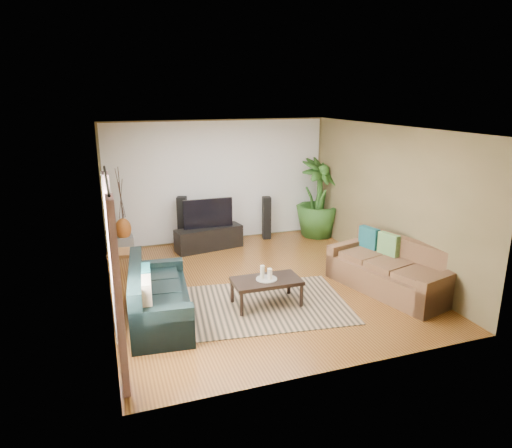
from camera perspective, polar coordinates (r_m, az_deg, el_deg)
name	(u,v)px	position (r m, az deg, el deg)	size (l,w,h in m)	color
floor	(260,284)	(8.10, 0.47, -7.53)	(5.50, 5.50, 0.00)	brown
ceiling	(260,128)	(7.45, 0.52, 11.88)	(5.50, 5.50, 0.00)	white
wall_back	(218,181)	(10.24, -4.71, 5.33)	(5.00, 5.00, 0.00)	brown
wall_front	(341,266)	(5.28, 10.62, -5.20)	(5.00, 5.00, 0.00)	brown
wall_left	(104,223)	(7.25, -18.47, 0.08)	(5.50, 5.50, 0.00)	brown
wall_right	(387,199)	(8.80, 16.02, 3.01)	(5.50, 5.50, 0.00)	brown
backwall_panel	(219,181)	(10.23, -4.70, 5.32)	(4.90, 4.90, 0.00)	white
window_pane	(109,254)	(5.70, -17.93, -3.58)	(1.80, 1.80, 0.00)	white
curtain_near	(118,298)	(5.09, -16.84, -8.89)	(0.08, 0.35, 2.20)	gray
curtain_far	(112,253)	(6.49, -17.52, -3.50)	(0.08, 0.35, 2.20)	gray
curtain_rod	(106,179)	(5.48, -18.21, 5.38)	(0.03, 0.03, 1.90)	black
sofa_left	(160,293)	(6.90, -11.96, -8.39)	(1.92, 0.82, 0.85)	black
sofa_right	(390,267)	(8.04, 16.40, -5.13)	(2.11, 0.95, 0.85)	brown
area_rug	(263,305)	(7.35, 0.86, -10.07)	(2.64, 1.87, 0.01)	#A0805E
coffee_table	(266,292)	(7.28, 1.31, -8.50)	(1.06, 0.58, 0.43)	black
candle_tray	(267,279)	(7.19, 1.33, -6.87)	(0.33, 0.33, 0.01)	gray
candle_tall	(262,272)	(7.15, 0.79, -6.01)	(0.07, 0.07, 0.21)	beige
candle_mid	(270,274)	(7.13, 1.75, -6.28)	(0.07, 0.07, 0.16)	white
candle_short	(269,272)	(7.23, 1.69, -6.08)	(0.07, 0.07, 0.14)	#F4EACE
tv_stand	(209,238)	(9.85, -5.90, -1.79)	(1.44, 0.43, 0.48)	black
television	(208,213)	(9.72, -6.02, 1.35)	(1.06, 0.06, 0.62)	black
speaker_left	(183,222)	(10.00, -9.16, 0.25)	(0.20, 0.22, 1.11)	black
speaker_right	(267,218)	(10.46, 1.33, 0.78)	(0.18, 0.20, 0.98)	black
potted_plant	(318,198)	(10.67, 7.81, 3.23)	(1.01, 1.01, 1.81)	#27541C
plant_pot	(317,230)	(10.86, 7.66, -0.76)	(0.33, 0.33, 0.26)	black
pedestal	(125,245)	(9.97, -16.11, -2.49)	(0.36, 0.36, 0.36)	gray
vase	(123,229)	(9.87, -16.26, -0.60)	(0.33, 0.33, 0.46)	#994F1B
side_table	(122,264)	(8.69, -16.37, -4.80)	(0.46, 0.46, 0.49)	olive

